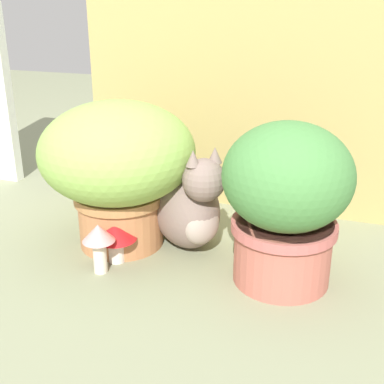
% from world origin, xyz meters
% --- Properties ---
extents(ground_plane, '(6.00, 6.00, 0.00)m').
position_xyz_m(ground_plane, '(0.00, 0.00, 0.00)').
color(ground_plane, gray).
extents(cardboard_backdrop, '(1.01, 0.03, 0.74)m').
position_xyz_m(cardboard_backdrop, '(0.08, 0.53, 0.37)').
color(cardboard_backdrop, tan).
rests_on(cardboard_backdrop, ground).
extents(grass_planter, '(0.41, 0.41, 0.40)m').
position_xyz_m(grass_planter, '(-0.14, 0.14, 0.24)').
color(grass_planter, '#B27147').
rests_on(grass_planter, ground).
extents(leafy_planter, '(0.30, 0.30, 0.39)m').
position_xyz_m(leafy_planter, '(0.32, 0.09, 0.21)').
color(leafy_planter, '#B15E4F').
rests_on(leafy_planter, ground).
extents(cat, '(0.31, 0.34, 0.32)m').
position_xyz_m(cat, '(0.04, 0.19, 0.12)').
color(cat, '#7A665E').
rests_on(cat, ground).
extents(mushroom_ornament_pink, '(0.08, 0.08, 0.13)m').
position_xyz_m(mushroom_ornament_pink, '(-0.12, -0.02, 0.09)').
color(mushroom_ornament_pink, beige).
rests_on(mushroom_ornament_pink, ground).
extents(mushroom_ornament_red, '(0.11, 0.11, 0.11)m').
position_xyz_m(mushroom_ornament_red, '(-0.10, 0.04, 0.08)').
color(mushroom_ornament_red, silver).
rests_on(mushroom_ornament_red, ground).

